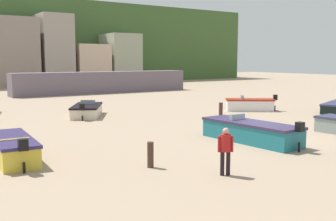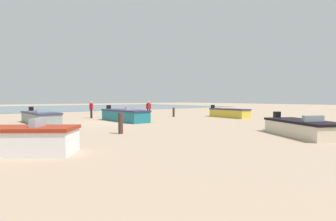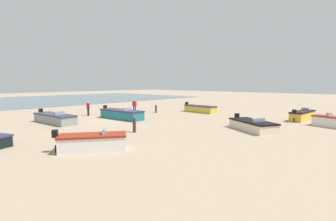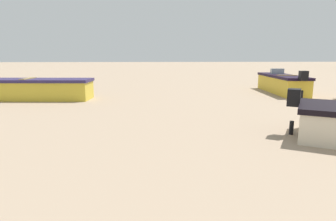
{
  "view_description": "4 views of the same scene",
  "coord_description": "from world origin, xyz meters",
  "px_view_note": "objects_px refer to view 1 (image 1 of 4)",
  "views": [
    {
      "loc": [
        -14.6,
        -13.79,
        3.86
      ],
      "look_at": [
        -1.78,
        5.67,
        0.93
      ],
      "focal_mm": 43.23,
      "sensor_mm": 36.0,
      "label": 1
    },
    {
      "loc": [
        8.51,
        17.6,
        1.81
      ],
      "look_at": [
        -0.06,
        6.71,
        1.17
      ],
      "focal_mm": 26.02,
      "sensor_mm": 36.0,
      "label": 2
    },
    {
      "loc": [
        14.56,
        20.4,
        3.71
      ],
      "look_at": [
        -2.31,
        5.02,
        1.17
      ],
      "focal_mm": 26.7,
      "sensor_mm": 36.0,
      "label": 3
    },
    {
      "loc": [
        1.35,
        7.13,
        1.87
      ],
      "look_at": [
        -6.12,
        7.55,
        0.43
      ],
      "focal_mm": 30.84,
      "sensor_mm": 36.0,
      "label": 4
    }
  ],
  "objects_px": {
    "boat_white_3": "(250,105)",
    "boat_cream_6": "(87,110)",
    "beach_walker_foreground": "(226,148)",
    "mooring_post_near_water": "(150,155)",
    "boat_yellow_5": "(13,148)",
    "boat_teal_7": "(251,132)",
    "mooring_post_mid_beach": "(221,111)"
  },
  "relations": [
    {
      "from": "boat_cream_6",
      "to": "boat_teal_7",
      "type": "height_order",
      "value": "boat_teal_7"
    },
    {
      "from": "boat_yellow_5",
      "to": "boat_cream_6",
      "type": "bearing_deg",
      "value": 58.23
    },
    {
      "from": "mooring_post_mid_beach",
      "to": "beach_walker_foreground",
      "type": "bearing_deg",
      "value": -130.09
    },
    {
      "from": "boat_white_3",
      "to": "boat_yellow_5",
      "type": "relative_size",
      "value": 0.81
    },
    {
      "from": "boat_white_3",
      "to": "boat_teal_7",
      "type": "xyz_separation_m",
      "value": [
        -8.44,
        -8.57,
        0.02
      ]
    },
    {
      "from": "boat_white_3",
      "to": "boat_teal_7",
      "type": "relative_size",
      "value": 0.68
    },
    {
      "from": "boat_yellow_5",
      "to": "boat_cream_6",
      "type": "distance_m",
      "value": 12.19
    },
    {
      "from": "boat_teal_7",
      "to": "mooring_post_near_water",
      "type": "distance_m",
      "value": 6.46
    },
    {
      "from": "boat_white_3",
      "to": "mooring_post_near_water",
      "type": "relative_size",
      "value": 3.96
    },
    {
      "from": "boat_yellow_5",
      "to": "beach_walker_foreground",
      "type": "relative_size",
      "value": 2.82
    },
    {
      "from": "boat_cream_6",
      "to": "beach_walker_foreground",
      "type": "height_order",
      "value": "beach_walker_foreground"
    },
    {
      "from": "boat_white_3",
      "to": "boat_yellow_5",
      "type": "distance_m",
      "value": 19.55
    },
    {
      "from": "mooring_post_near_water",
      "to": "boat_cream_6",
      "type": "bearing_deg",
      "value": 76.98
    },
    {
      "from": "mooring_post_near_water",
      "to": "boat_teal_7",
      "type": "bearing_deg",
      "value": 11.97
    },
    {
      "from": "boat_yellow_5",
      "to": "mooring_post_mid_beach",
      "type": "height_order",
      "value": "boat_yellow_5"
    },
    {
      "from": "boat_teal_7",
      "to": "beach_walker_foreground",
      "type": "height_order",
      "value": "beach_walker_foreground"
    },
    {
      "from": "boat_white_3",
      "to": "boat_cream_6",
      "type": "distance_m",
      "value": 12.21
    },
    {
      "from": "boat_yellow_5",
      "to": "boat_cream_6",
      "type": "xyz_separation_m",
      "value": [
        7.07,
        9.93,
        -0.05
      ]
    },
    {
      "from": "boat_cream_6",
      "to": "mooring_post_near_water",
      "type": "height_order",
      "value": "boat_cream_6"
    },
    {
      "from": "boat_cream_6",
      "to": "beach_walker_foreground",
      "type": "relative_size",
      "value": 2.71
    },
    {
      "from": "mooring_post_mid_beach",
      "to": "boat_white_3",
      "type": "bearing_deg",
      "value": 24.86
    },
    {
      "from": "boat_white_3",
      "to": "boat_cream_6",
      "type": "xyz_separation_m",
      "value": [
        -11.55,
        3.98,
        -0.07
      ]
    },
    {
      "from": "beach_walker_foreground",
      "to": "boat_cream_6",
      "type": "bearing_deg",
      "value": 113.81
    },
    {
      "from": "boat_cream_6",
      "to": "beach_walker_foreground",
      "type": "bearing_deg",
      "value": -66.12
    },
    {
      "from": "boat_yellow_5",
      "to": "boat_cream_6",
      "type": "height_order",
      "value": "boat_yellow_5"
    },
    {
      "from": "boat_cream_6",
      "to": "mooring_post_mid_beach",
      "type": "distance_m",
      "value": 9.15
    },
    {
      "from": "boat_teal_7",
      "to": "mooring_post_near_water",
      "type": "relative_size",
      "value": 5.82
    },
    {
      "from": "boat_white_3",
      "to": "boat_yellow_5",
      "type": "xyz_separation_m",
      "value": [
        -18.62,
        -5.95,
        -0.02
      ]
    },
    {
      "from": "boat_yellow_5",
      "to": "boat_teal_7",
      "type": "relative_size",
      "value": 0.84
    },
    {
      "from": "boat_cream_6",
      "to": "mooring_post_mid_beach",
      "type": "relative_size",
      "value": 4.0
    },
    {
      "from": "boat_white_3",
      "to": "boat_teal_7",
      "type": "height_order",
      "value": "boat_teal_7"
    },
    {
      "from": "boat_white_3",
      "to": "mooring_post_near_water",
      "type": "height_order",
      "value": "boat_white_3"
    }
  ]
}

